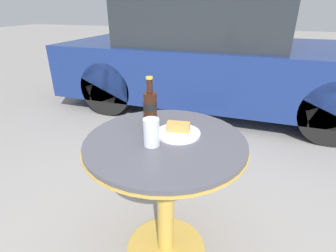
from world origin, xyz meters
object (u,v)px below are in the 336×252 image
bistro_table (166,173)px  lunch_plate_near (178,132)px  cola_bottle_left (150,107)px  drinking_glass (151,133)px  parked_car (216,58)px

bistro_table → lunch_plate_near: 0.21m
bistro_table → cola_bottle_left: bearing=136.2°
bistro_table → cola_bottle_left: 0.33m
drinking_glass → lunch_plate_near: 0.16m
lunch_plate_near → parked_car: 2.44m
lunch_plate_near → bistro_table: bearing=-121.1°
bistro_table → cola_bottle_left: cola_bottle_left is taller
drinking_glass → parked_car: parked_car is taller
bistro_table → drinking_glass: 0.25m
lunch_plate_near → parked_car: (-0.21, 2.42, -0.09)m
lunch_plate_near → drinking_glass: bearing=-120.3°
bistro_table → drinking_glass: bearing=-119.5°
drinking_glass → parked_car: bearing=92.9°
bistro_table → parked_car: 2.50m
parked_car → bistro_table: bearing=-86.1°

